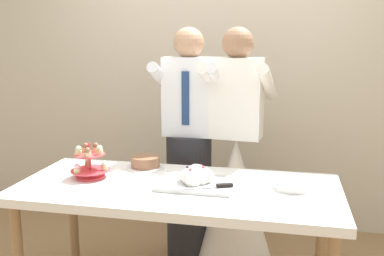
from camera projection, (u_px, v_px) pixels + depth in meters
name	position (u px, v px, depth m)	size (l,w,h in m)	color
rear_wall	(218.00, 55.00, 3.68)	(5.20, 0.10, 2.90)	beige
dessert_table	(177.00, 198.00, 2.48)	(1.80, 0.80, 0.78)	white
cupcake_stand	(90.00, 163.00, 2.59)	(0.23, 0.23, 0.21)	#D83F4C
main_cake_tray	(196.00, 178.00, 2.44)	(0.43, 0.32, 0.12)	silver
plate_stack	(293.00, 184.00, 2.40)	(0.20, 0.20, 0.05)	white
round_cake	(145.00, 163.00, 2.78)	(0.24, 0.24, 0.08)	white
person_groom	(189.00, 158.00, 3.12)	(0.46, 0.49, 1.66)	#232328
person_bride	(235.00, 185.00, 3.07)	(0.56, 0.56, 1.66)	white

